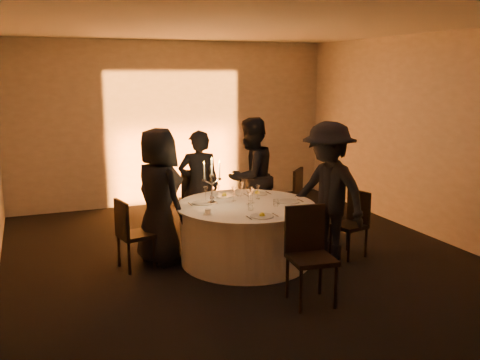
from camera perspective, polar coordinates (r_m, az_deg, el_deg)
name	(u,v)px	position (r m, az deg, el deg)	size (l,w,h in m)	color
floor	(246,261)	(7.10, 0.61, -8.64)	(7.00, 7.00, 0.00)	black
ceiling	(246,24)	(6.69, 0.66, 16.28)	(7.00, 7.00, 0.00)	white
wall_back	(174,123)	(10.03, -7.05, 6.02)	(7.00, 7.00, 0.00)	#B1ABA5
wall_front	(447,217)	(3.80, 21.25, -3.70)	(7.00, 7.00, 0.00)	#B1ABA5
wall_right	(435,137)	(8.34, 20.12, 4.31)	(7.00, 7.00, 0.00)	#B1ABA5
uplighter_fixture	(180,203)	(9.99, -6.41, -2.43)	(0.25, 0.12, 0.10)	black
banquet_table	(246,233)	(6.97, 0.61, -5.67)	(1.80, 1.80, 0.77)	black
chair_left	(130,231)	(6.81, -11.64, -5.30)	(0.47, 0.47, 0.90)	black
chair_back_left	(195,197)	(8.10, -4.78, -1.84)	(0.51, 0.51, 1.02)	black
chair_back_right	(290,196)	(8.24, 5.40, -1.74)	(0.62, 0.62, 1.00)	black
chair_right	(353,220)	(7.33, 11.94, -4.18)	(0.47, 0.47, 0.88)	black
chair_front	(309,248)	(5.80, 7.33, -7.25)	(0.50, 0.50, 1.04)	black
guest_left	(159,196)	(6.90, -8.63, -1.74)	(0.86, 0.56, 1.76)	black
guest_back_left	(199,186)	(7.75, -4.39, -0.66)	(0.59, 0.39, 1.63)	black
guest_back_right	(251,177)	(8.02, 1.15, 0.34)	(0.87, 0.67, 1.78)	black
guest_right	(328,192)	(7.00, 9.36, -1.29)	(1.18, 0.68, 1.82)	black
plate_left	(203,203)	(6.92, -4.00, -2.46)	(0.36, 0.28, 0.01)	white
plate_back_left	(224,195)	(7.29, -1.67, -1.63)	(0.36, 0.27, 0.08)	white
plate_back_right	(257,193)	(7.42, 1.84, -1.40)	(0.35, 0.27, 0.08)	white
plate_right	(289,201)	(7.01, 5.22, -2.30)	(0.36, 0.28, 0.01)	white
plate_front	(262,215)	(6.29, 2.36, -3.79)	(0.36, 0.28, 0.08)	white
coffee_cup	(208,212)	(6.40, -3.45, -3.40)	(0.11, 0.11, 0.07)	white
candelabra	(212,187)	(6.87, -3.01, -0.79)	(0.26, 0.12, 0.61)	silver
wine_glass_a	(249,194)	(6.83, 0.91, -1.49)	(0.07, 0.07, 0.19)	silver
wine_glass_b	(252,193)	(6.90, 1.33, -1.35)	(0.07, 0.07, 0.19)	silver
wine_glass_c	(234,191)	(7.00, -0.67, -1.17)	(0.07, 0.07, 0.19)	silver
wine_glass_d	(218,189)	(7.13, -2.37, -0.95)	(0.07, 0.07, 0.19)	silver
wine_glass_e	(206,191)	(7.04, -3.69, -1.13)	(0.07, 0.07, 0.19)	silver
wine_glass_f	(258,189)	(7.12, 1.93, -0.96)	(0.07, 0.07, 0.19)	silver
wine_glass_g	(251,191)	(6.99, 1.14, -1.18)	(0.07, 0.07, 0.19)	silver
wine_glass_h	(241,186)	(7.28, 0.15, -0.67)	(0.07, 0.07, 0.19)	silver
tumbler_a	(276,203)	(6.77, 3.84, -2.44)	(0.07, 0.07, 0.09)	silver
tumbler_b	(251,207)	(6.56, 1.15, -2.87)	(0.07, 0.07, 0.09)	silver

